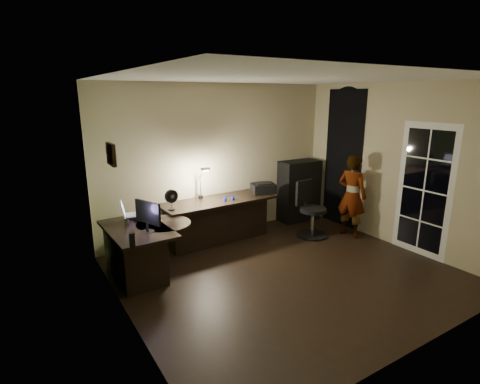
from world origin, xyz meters
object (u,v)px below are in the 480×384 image
cabinet (299,191)px  person (352,196)px  desk_right (219,221)px  desk_left (139,252)px  office_chair (313,210)px  monitor (147,221)px

cabinet → person: (0.21, -1.18, 0.13)m
desk_right → cabinet: size_ratio=1.64×
desk_left → person: 3.80m
desk_left → office_chair: size_ratio=1.25×
cabinet → desk_right: bearing=-172.1°
desk_left → monitor: bearing=-71.2°
office_chair → desk_left: bearing=169.7°
cabinet → monitor: (-3.46, -0.96, 0.25)m
desk_left → monitor: monitor is taller
desk_right → person: bearing=-26.4°
desk_left → desk_right: size_ratio=0.62×
desk_left → person: (3.75, -0.44, 0.39)m
cabinet → person: bearing=-77.2°
cabinet → monitor: 3.60m
cabinet → office_chair: size_ratio=1.22×
monitor → person: 3.68m
desk_right → person: 2.42m
desk_right → monitor: 1.76m
cabinet → person: size_ratio=0.82×
desk_right → office_chair: 1.70m
person → office_chair: bearing=49.2°
desk_left → cabinet: bearing=9.9°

